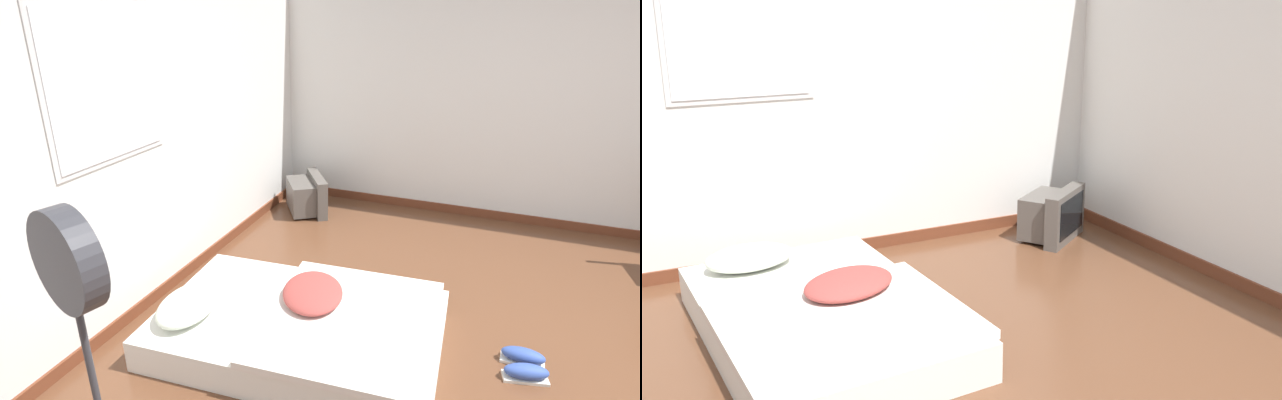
{
  "view_description": "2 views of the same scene",
  "coord_description": "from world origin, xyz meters",
  "views": [
    {
      "loc": [
        -2.63,
        0.67,
        2.11
      ],
      "look_at": [
        0.74,
        1.99,
        0.64
      ],
      "focal_mm": 28.0,
      "sensor_mm": 36.0,
      "label": 1
    },
    {
      "loc": [
        -1.09,
        -1.74,
        1.83
      ],
      "look_at": [
        0.91,
        2.21,
        0.53
      ],
      "focal_mm": 40.0,
      "sensor_mm": 36.0,
      "label": 2
    }
  ],
  "objects": [
    {
      "name": "wall_back",
      "position": [
        -0.0,
        3.02,
        1.29
      ],
      "size": [
        7.21,
        0.08,
        2.6
      ],
      "color": "silver",
      "rests_on": "ground_plane"
    },
    {
      "name": "mattress_bed",
      "position": [
        -0.16,
        1.77,
        0.14
      ],
      "size": [
        1.29,
        1.88,
        0.36
      ],
      "color": "silver",
      "rests_on": "ground_plane"
    },
    {
      "name": "crt_tv",
      "position": [
        1.88,
        2.58,
        0.19
      ],
      "size": [
        0.62,
        0.57,
        0.4
      ],
      "color": "#56514C",
      "rests_on": "ground_plane"
    }
  ]
}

